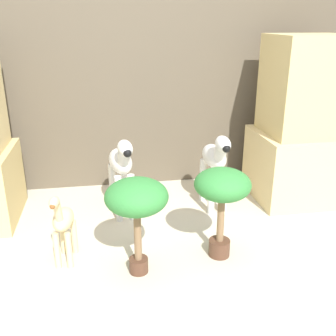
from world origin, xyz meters
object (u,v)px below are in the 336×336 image
zebra_right (215,161)px  giraffe_figurine (63,224)px  potted_palm_back (137,201)px  potted_palm_front (222,190)px  zebra_left (122,166)px

zebra_right → giraffe_figurine: bearing=-152.9°
zebra_right → potted_palm_back: size_ratio=1.08×
potted_palm_front → potted_palm_back: 0.56m
zebra_right → potted_palm_front: size_ratio=1.09×
zebra_right → zebra_left: same height
zebra_right → zebra_left: size_ratio=1.00×
zebra_left → giraffe_figurine: 0.74m
zebra_left → zebra_right: bearing=-1.0°
giraffe_figurine → potted_palm_back: 0.54m
zebra_right → potted_palm_front: 0.71m
zebra_right → giraffe_figurine: 1.31m
zebra_left → giraffe_figurine: zebra_left is taller
zebra_left → potted_palm_front: 0.92m
potted_palm_front → zebra_right: bearing=77.3°
potted_palm_back → zebra_left: bearing=93.3°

